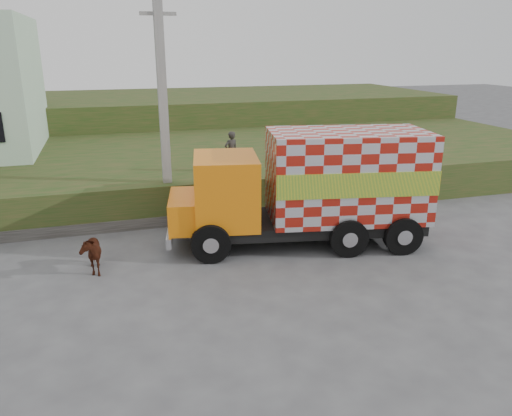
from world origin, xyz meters
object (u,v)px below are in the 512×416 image
object	(u,v)px
cargo_truck	(313,187)
cow	(90,252)
utility_pole	(163,110)
pedestrian	(231,152)

from	to	relation	value
cargo_truck	cow	size ratio (longest dim) A/B	6.16
utility_pole	pedestrian	distance (m)	3.26
cargo_truck	cow	bearing A→B (deg)	-167.37
cargo_truck	cow	world-z (taller)	cargo_truck
utility_pole	cargo_truck	bearing A→B (deg)	-39.05
cow	pedestrian	size ratio (longest dim) A/B	0.88
utility_pole	cargo_truck	distance (m)	5.87
cow	cargo_truck	bearing A→B (deg)	-4.49
pedestrian	utility_pole	bearing A→B (deg)	-1.33
utility_pole	pedestrian	world-z (taller)	utility_pole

